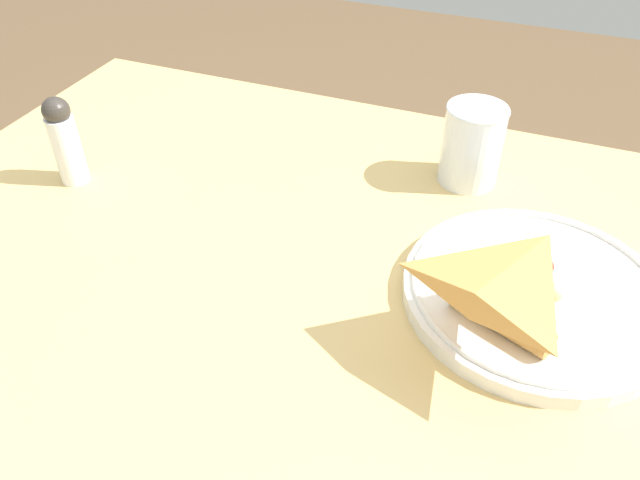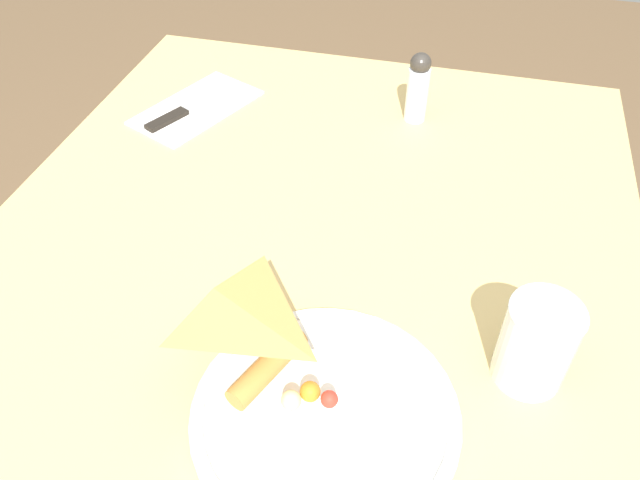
{
  "view_description": "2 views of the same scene",
  "coord_description": "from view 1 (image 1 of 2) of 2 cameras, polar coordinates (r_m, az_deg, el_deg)",
  "views": [
    {
      "loc": [
        -0.11,
        0.39,
        1.2
      ],
      "look_at": [
        0.06,
        -0.03,
        0.83
      ],
      "focal_mm": 35.0,
      "sensor_mm": 36.0,
      "label": 1
    },
    {
      "loc": [
        -0.44,
        -0.15,
        1.31
      ],
      "look_at": [
        0.04,
        -0.03,
        0.83
      ],
      "focal_mm": 35.0,
      "sensor_mm": 36.0,
      "label": 2
    }
  ],
  "objects": [
    {
      "name": "pepper_shaker",
      "position": [
        0.79,
        -22.3,
        8.43
      ],
      "size": [
        0.03,
        0.03,
        0.11
      ],
      "color": "white",
      "rests_on": "dining_table"
    },
    {
      "name": "plate_pizza",
      "position": [
        0.63,
        19.05,
        -4.54
      ],
      "size": [
        0.25,
        0.25,
        0.05
      ],
      "color": "white",
      "rests_on": "dining_table"
    },
    {
      "name": "dining_table",
      "position": [
        0.67,
        3.77,
        -13.67
      ],
      "size": [
        1.15,
        0.82,
        0.77
      ],
      "color": "#DBB770",
      "rests_on": "ground_plane"
    },
    {
      "name": "milk_glass",
      "position": [
        0.76,
        13.69,
        8.34
      ],
      "size": [
        0.07,
        0.07,
        0.1
      ],
      "color": "white",
      "rests_on": "dining_table"
    }
  ]
}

